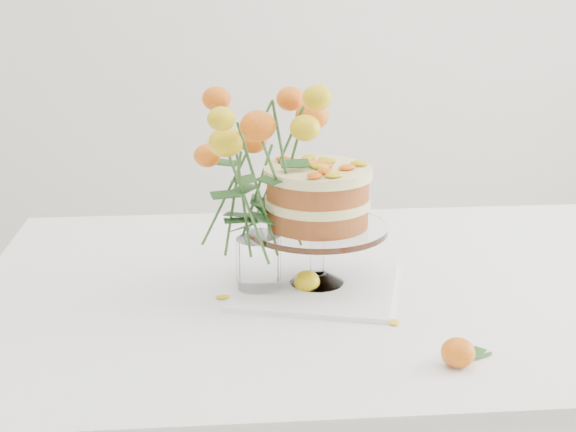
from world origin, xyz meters
name	(u,v)px	position (x,y,z in m)	size (l,w,h in m)	color
table	(361,323)	(0.00, 0.00, 0.67)	(1.43, 0.93, 0.76)	tan
napkin	(317,284)	(-0.09, -0.01, 0.76)	(0.28, 0.28, 0.01)	white
cake_stand	(318,203)	(-0.09, -0.01, 0.92)	(0.25, 0.25, 0.23)	white
rose_vase	(257,165)	(-0.19, -0.02, 0.99)	(0.32, 0.32, 0.40)	white
loose_rose_near	(307,282)	(-0.11, -0.03, 0.78)	(0.08, 0.05, 0.04)	yellow
loose_rose_far	(458,353)	(0.08, -0.33, 0.78)	(0.09, 0.05, 0.04)	#DB3F0A
stray_petal_a	(304,306)	(-0.12, -0.10, 0.76)	(0.03, 0.02, 0.00)	#DFBB0E
stray_petal_b	(365,313)	(-0.02, -0.14, 0.76)	(0.03, 0.02, 0.00)	#DFBB0E
stray_petal_c	(393,323)	(0.02, -0.18, 0.76)	(0.03, 0.02, 0.00)	#DFBB0E
stray_petal_d	(223,297)	(-0.26, -0.05, 0.76)	(0.03, 0.02, 0.00)	#DFBB0E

